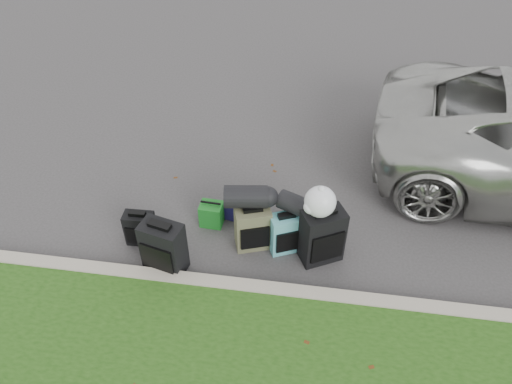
# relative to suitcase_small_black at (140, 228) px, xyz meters

# --- Properties ---
(ground) EXTENTS (120.00, 120.00, 0.00)m
(ground) POSITION_rel_suitcase_small_black_xyz_m (1.54, 0.37, -0.24)
(ground) COLOR #383535
(ground) RESTS_ON ground
(curb) EXTENTS (120.00, 0.18, 0.15)m
(curb) POSITION_rel_suitcase_small_black_xyz_m (1.54, -0.63, -0.16)
(curb) COLOR #9E937F
(curb) RESTS_ON ground
(suitcase_small_black) EXTENTS (0.39, 0.22, 0.48)m
(suitcase_small_black) POSITION_rel_suitcase_small_black_xyz_m (0.00, 0.00, 0.00)
(suitcase_small_black) COLOR black
(suitcase_small_black) RESTS_ON ground
(suitcase_large_black_left) EXTENTS (0.56, 0.41, 0.72)m
(suitcase_large_black_left) POSITION_rel_suitcase_small_black_xyz_m (0.44, -0.39, 0.12)
(suitcase_large_black_left) COLOR black
(suitcase_large_black_left) RESTS_ON ground
(suitcase_olive) EXTENTS (0.51, 0.41, 0.62)m
(suitcase_olive) POSITION_rel_suitcase_small_black_xyz_m (1.46, 0.15, 0.07)
(suitcase_olive) COLOR #44442D
(suitcase_olive) RESTS_ON ground
(suitcase_teal) EXTENTS (0.46, 0.38, 0.57)m
(suitcase_teal) POSITION_rel_suitcase_small_black_xyz_m (1.88, 0.14, 0.05)
(suitcase_teal) COLOR teal
(suitcase_teal) RESTS_ON ground
(suitcase_large_black_right) EXTENTS (0.60, 0.51, 0.77)m
(suitcase_large_black_right) POSITION_rel_suitcase_small_black_xyz_m (2.33, 0.06, 0.15)
(suitcase_large_black_right) COLOR black
(suitcase_large_black_right) RESTS_ON ground
(tote_green) EXTENTS (0.31, 0.25, 0.34)m
(tote_green) POSITION_rel_suitcase_small_black_xyz_m (0.84, 0.46, -0.07)
(tote_green) COLOR #197320
(tote_green) RESTS_ON ground
(tote_navy) EXTENTS (0.27, 0.23, 0.26)m
(tote_navy) POSITION_rel_suitcase_small_black_xyz_m (1.11, 0.62, -0.11)
(tote_navy) COLOR #1C1854
(tote_navy) RESTS_ON ground
(duffel_left) EXTENTS (0.57, 0.36, 0.29)m
(duffel_left) POSITION_rel_suitcase_small_black_xyz_m (1.36, 0.23, 0.52)
(duffel_left) COLOR black
(duffel_left) RESTS_ON suitcase_olive
(duffel_right) EXTENTS (0.50, 0.40, 0.25)m
(duffel_right) POSITION_rel_suitcase_small_black_xyz_m (1.98, 0.25, 0.46)
(duffel_right) COLOR black
(duffel_right) RESTS_ON suitcase_teal
(trash_bag) EXTENTS (0.38, 0.38, 0.38)m
(trash_bag) POSITION_rel_suitcase_small_black_xyz_m (2.26, 0.05, 0.72)
(trash_bag) COLOR white
(trash_bag) RESTS_ON suitcase_large_black_right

